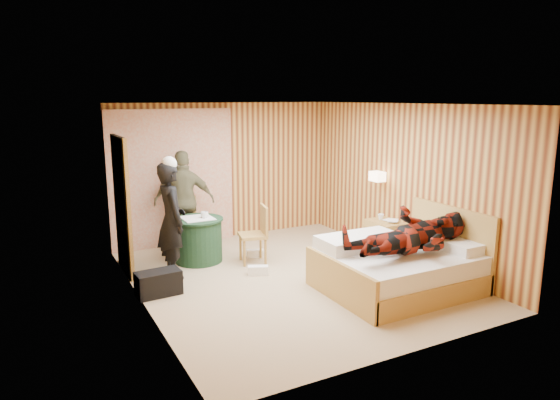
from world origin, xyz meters
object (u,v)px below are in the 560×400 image
woman_standing (172,221)px  man_at_table (184,201)px  wall_lamp (377,176)px  chair_near (258,230)px  duffel_bag (158,283)px  nightstand (385,238)px  man_on_bed (414,224)px  round_table (198,239)px  bed (398,267)px  chair_far (186,220)px

woman_standing → man_at_table: (0.56, 1.19, 0.01)m
wall_lamp → chair_near: bearing=168.2°
duffel_bag → nightstand: bearing=-5.3°
man_at_table → man_on_bed: man_on_bed is taller
woman_standing → wall_lamp: bearing=-96.6°
chair_near → man_on_bed: 2.52m
nightstand → duffel_bag: bearing=178.3°
round_table → man_at_table: size_ratio=0.47×
bed → chair_far: bed is taller
nightstand → chair_near: 2.12m
nightstand → woman_standing: woman_standing is taller
woman_standing → man_on_bed: man_on_bed is taller
chair_near → woman_standing: 1.42m
chair_far → duffel_bag: bearing=-114.8°
chair_far → round_table: bearing=-87.0°
bed → round_table: (-2.04, 2.41, 0.05)m
nightstand → man_at_table: 3.42m
round_table → man_on_bed: (2.07, -2.63, 0.60)m
woman_standing → man_on_bed: bearing=-129.0°
bed → nightstand: bearing=57.7°
duffel_bag → woman_standing: 0.98m
woman_standing → man_on_bed: size_ratio=0.96×
nightstand → chair_far: chair_far is taller
duffel_bag → wall_lamp: bearing=-0.6°
duffel_bag → man_on_bed: man_on_bed is taller
round_table → chair_near: bearing=-30.2°
chair_far → bed: bearing=-52.8°
wall_lamp → duffel_bag: 3.95m
wall_lamp → man_at_table: (-2.84, 1.58, -0.44)m
bed → chair_far: bearing=123.8°
bed → wall_lamp: bearing=62.1°
round_table → chair_near: size_ratio=0.88×
chair_far → chair_near: 1.39m
chair_far → duffel_bag: (-0.94, -1.75, -0.38)m
wall_lamp → round_table: (-2.84, 0.90, -0.94)m
round_table → chair_near: chair_near is taller
round_table → chair_far: 0.67m
wall_lamp → duffel_bag: bearing=-177.0°
nightstand → round_table: 3.05m
bed → man_at_table: size_ratio=1.15×
woman_standing → man_at_table: man_at_table is taller
duffel_bag → woman_standing: woman_standing is taller
wall_lamp → chair_near: (-2.02, 0.42, -0.77)m
round_table → woman_standing: (-0.56, -0.51, 0.49)m
chair_near → man_on_bed: (1.24, -2.15, 0.43)m
man_at_table → chair_far: bearing=116.2°
round_table → man_at_table: 0.84m
chair_far → man_on_bed: size_ratio=0.53×
nightstand → woman_standing: 3.47m
bed → woman_standing: 3.26m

